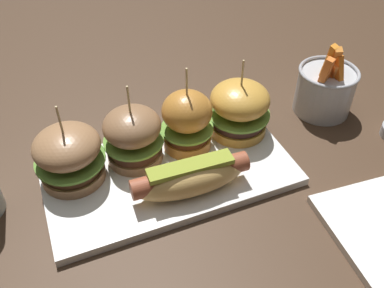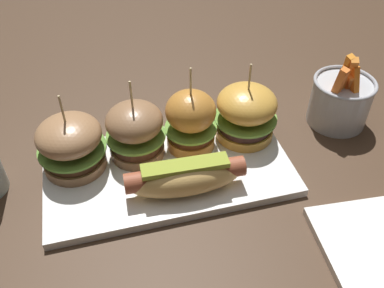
{
  "view_description": "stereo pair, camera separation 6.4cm",
  "coord_description": "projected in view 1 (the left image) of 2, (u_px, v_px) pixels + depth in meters",
  "views": [
    {
      "loc": [
        -0.14,
        -0.44,
        0.48
      ],
      "look_at": [
        0.04,
        0.0,
        0.05
      ],
      "focal_mm": 39.36,
      "sensor_mm": 36.0,
      "label": 1
    },
    {
      "loc": [
        -0.08,
        -0.46,
        0.48
      ],
      "look_at": [
        0.04,
        0.0,
        0.05
      ],
      "focal_mm": 39.36,
      "sensor_mm": 36.0,
      "label": 2
    }
  ],
  "objects": [
    {
      "name": "ground_plane",
      "position": [
        170.0,
        176.0,
        0.66
      ],
      "size": [
        3.0,
        3.0,
        0.0
      ],
      "primitive_type": "plane",
      "color": "#422D1E"
    },
    {
      "name": "platter_main",
      "position": [
        170.0,
        173.0,
        0.66
      ],
      "size": [
        0.38,
        0.2,
        0.01
      ],
      "primitive_type": "cube",
      "color": "white",
      "rests_on": "ground"
    },
    {
      "name": "hot_dog",
      "position": [
        191.0,
        177.0,
        0.6
      ],
      "size": [
        0.18,
        0.06,
        0.05
      ],
      "color": "#E1B162",
      "rests_on": "platter_main"
    },
    {
      "name": "slider_far_left",
      "position": [
        69.0,
        155.0,
        0.61
      ],
      "size": [
        0.1,
        0.1,
        0.13
      ],
      "color": "#9D714B",
      "rests_on": "platter_main"
    },
    {
      "name": "slider_center_left",
      "position": [
        133.0,
        136.0,
        0.64
      ],
      "size": [
        0.09,
        0.09,
        0.14
      ],
      "color": "#906745",
      "rests_on": "platter_main"
    },
    {
      "name": "slider_center_right",
      "position": [
        187.0,
        120.0,
        0.66
      ],
      "size": [
        0.08,
        0.08,
        0.15
      ],
      "color": "#BE7B31",
      "rests_on": "platter_main"
    },
    {
      "name": "slider_far_right",
      "position": [
        239.0,
        108.0,
        0.69
      ],
      "size": [
        0.1,
        0.1,
        0.14
      ],
      "color": "gold",
      "rests_on": "platter_main"
    },
    {
      "name": "fries_bucket",
      "position": [
        325.0,
        89.0,
        0.76
      ],
      "size": [
        0.11,
        0.11,
        0.14
      ],
      "color": "#B7BABF",
      "rests_on": "ground"
    }
  ]
}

